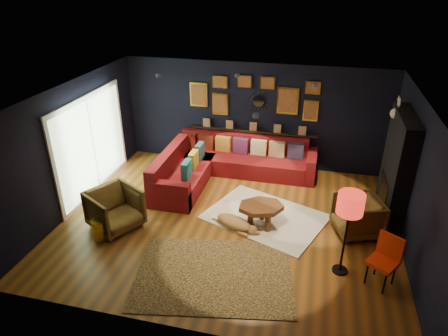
% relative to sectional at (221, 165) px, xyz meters
% --- Properties ---
extents(floor, '(6.50, 6.50, 0.00)m').
position_rel_sectional_xyz_m(floor, '(0.61, -1.81, -0.32)').
color(floor, '#94561C').
rests_on(floor, ground).
extents(room_walls, '(6.50, 6.50, 6.50)m').
position_rel_sectional_xyz_m(room_walls, '(0.61, -1.81, 1.27)').
color(room_walls, black).
rests_on(room_walls, ground).
extents(sectional, '(3.41, 2.69, 0.86)m').
position_rel_sectional_xyz_m(sectional, '(0.00, 0.00, 0.00)').
color(sectional, maroon).
rests_on(sectional, ground).
extents(ledge, '(3.20, 0.12, 0.04)m').
position_rel_sectional_xyz_m(ledge, '(0.61, 0.87, 0.60)').
color(ledge, black).
rests_on(ledge, room_walls).
extents(gallery_wall, '(3.15, 0.04, 1.02)m').
position_rel_sectional_xyz_m(gallery_wall, '(0.60, 0.91, 1.48)').
color(gallery_wall, gold).
rests_on(gallery_wall, room_walls).
extents(sunburst_mirror, '(0.47, 0.16, 0.47)m').
position_rel_sectional_xyz_m(sunburst_mirror, '(0.71, 0.91, 1.38)').
color(sunburst_mirror, silver).
rests_on(sunburst_mirror, room_walls).
extents(fireplace, '(0.31, 1.60, 2.20)m').
position_rel_sectional_xyz_m(fireplace, '(3.71, -0.91, 0.70)').
color(fireplace, black).
rests_on(fireplace, ground).
extents(deer_head, '(0.50, 0.28, 0.45)m').
position_rel_sectional_xyz_m(deer_head, '(3.75, -0.41, 1.73)').
color(deer_head, white).
rests_on(deer_head, fireplace).
extents(sliding_door, '(0.06, 2.80, 2.20)m').
position_rel_sectional_xyz_m(sliding_door, '(-2.60, -1.21, 0.78)').
color(sliding_door, white).
rests_on(sliding_door, ground).
extents(ceiling_spots, '(3.30, 2.50, 0.06)m').
position_rel_sectional_xyz_m(ceiling_spots, '(0.61, -1.01, 2.24)').
color(ceiling_spots, black).
rests_on(ceiling_spots, room_walls).
extents(shag_rug, '(2.69, 2.34, 0.03)m').
position_rel_sectional_xyz_m(shag_rug, '(1.31, -1.50, -0.31)').
color(shag_rug, white).
rests_on(shag_rug, ground).
extents(leopard_rug, '(2.86, 2.27, 0.01)m').
position_rel_sectional_xyz_m(leopard_rug, '(0.73, -3.38, -0.32)').
color(leopard_rug, '#B0874C').
rests_on(leopard_rug, ground).
extents(coffee_table, '(1.07, 0.92, 0.45)m').
position_rel_sectional_xyz_m(coffee_table, '(1.25, -1.82, 0.07)').
color(coffee_table, brown).
rests_on(coffee_table, shag_rug).
extents(pouf, '(0.54, 0.54, 0.35)m').
position_rel_sectional_xyz_m(pouf, '(-0.69, -0.82, -0.12)').
color(pouf, '#A31B2B').
rests_on(pouf, shag_rug).
extents(armchair_left, '(1.14, 1.16, 0.89)m').
position_rel_sectional_xyz_m(armchair_left, '(-1.47, -2.51, 0.12)').
color(armchair_left, '#A57831').
rests_on(armchair_left, ground).
extents(armchair_right, '(0.96, 0.99, 0.81)m').
position_rel_sectional_xyz_m(armchair_right, '(3.06, -1.59, 0.08)').
color(armchair_right, '#A57831').
rests_on(armchair_right, ground).
extents(gold_stool, '(0.32, 0.32, 0.40)m').
position_rel_sectional_xyz_m(gold_stool, '(-1.59, -2.90, -0.12)').
color(gold_stool, gold).
rests_on(gold_stool, ground).
extents(orange_chair, '(0.57, 0.57, 0.87)m').
position_rel_sectional_xyz_m(orange_chair, '(3.40, -2.90, 0.19)').
color(orange_chair, black).
rests_on(orange_chair, ground).
extents(floor_lamp, '(0.42, 0.42, 1.50)m').
position_rel_sectional_xyz_m(floor_lamp, '(2.76, -2.80, 0.94)').
color(floor_lamp, black).
rests_on(floor_lamp, ground).
extents(dog, '(1.18, 0.89, 0.33)m').
position_rel_sectional_xyz_m(dog, '(0.77, -2.01, -0.14)').
color(dog, '#A47545').
rests_on(dog, leopard_rug).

